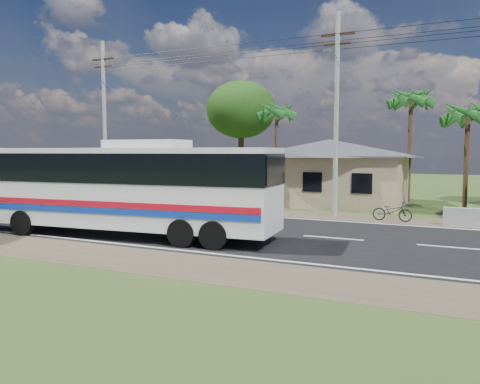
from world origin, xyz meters
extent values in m
plane|color=#2C4318|center=(0.00, 0.00, 0.00)|extent=(120.00, 120.00, 0.00)
cube|color=black|center=(0.00, 0.00, 0.01)|extent=(120.00, 10.00, 0.02)
cube|color=brown|center=(0.00, 6.50, 0.01)|extent=(120.00, 3.00, 0.01)
cube|color=brown|center=(0.00, -6.50, 0.01)|extent=(120.00, 3.00, 0.01)
cube|color=silver|center=(0.00, 4.70, 0.03)|extent=(120.00, 0.15, 0.01)
cube|color=silver|center=(0.00, -4.70, 0.03)|extent=(120.00, 0.15, 0.01)
cube|color=silver|center=(0.00, 0.00, 0.03)|extent=(120.00, 0.15, 0.01)
cube|color=tan|center=(1.00, 13.00, 1.60)|extent=(10.00, 8.00, 3.20)
cube|color=#4C4F54|center=(1.00, 13.00, 3.25)|extent=(10.60, 8.60, 0.10)
pyramid|color=#4C4F54|center=(1.00, 13.00, 4.40)|extent=(12.40, 10.00, 1.20)
cube|color=black|center=(-2.00, 8.98, 1.70)|extent=(1.20, 0.08, 1.20)
cube|color=black|center=(1.00, 8.98, 1.70)|extent=(1.20, 0.08, 1.20)
cube|color=black|center=(4.00, 8.98, 1.70)|extent=(1.20, 0.08, 1.20)
cylinder|color=#9E9E99|center=(-13.00, 6.50, 5.50)|extent=(0.26, 0.26, 11.00)
cube|color=#342513|center=(-13.00, 6.50, 9.80)|extent=(1.80, 0.12, 0.12)
cube|color=#342513|center=(-13.00, 6.50, 9.30)|extent=(1.40, 0.10, 0.10)
cylinder|color=#9E9E99|center=(3.00, 6.50, 5.50)|extent=(0.26, 0.26, 11.00)
cube|color=#342513|center=(3.00, 6.50, 9.80)|extent=(1.80, 0.12, 0.12)
cube|color=#342513|center=(3.00, 6.50, 9.30)|extent=(1.40, 0.10, 0.10)
cylinder|color=gray|center=(3.00, 5.50, 8.60)|extent=(0.08, 2.00, 0.08)
cube|color=gray|center=(3.00, 4.50, 8.60)|extent=(0.50, 0.18, 0.12)
cylinder|color=black|center=(-5.00, 6.50, 9.60)|extent=(16.00, 0.02, 0.02)
cylinder|color=#47301E|center=(9.50, 11.00, 3.00)|extent=(0.28, 0.28, 6.00)
cylinder|color=#47301E|center=(6.00, 15.50, 3.75)|extent=(0.28, 0.28, 7.50)
cylinder|color=#47301E|center=(-4.00, 16.00, 3.50)|extent=(0.28, 0.28, 7.00)
cylinder|color=#47301E|center=(-8.00, 18.00, 2.97)|extent=(0.50, 0.50, 5.95)
ellipsoid|color=#1B3C10|center=(-8.00, 18.00, 7.15)|extent=(6.00, 6.00, 4.92)
cube|color=silver|center=(-3.51, -3.23, 2.10)|extent=(13.12, 3.86, 3.23)
cube|color=black|center=(-3.51, -3.23, 2.91)|extent=(13.18, 3.93, 1.19)
cube|color=black|center=(-9.95, -3.83, 2.53)|extent=(0.36, 2.48, 1.94)
cube|color=#B70B1C|center=(-3.38, -4.60, 1.51)|extent=(12.66, 1.20, 0.24)
cube|color=#0E2F9C|center=(-3.38, -4.60, 1.24)|extent=(12.66, 1.20, 0.24)
cube|color=silver|center=(-2.44, -3.14, 3.88)|extent=(3.38, 2.01, 0.32)
cylinder|color=black|center=(-7.69, -4.86, 0.54)|extent=(1.11, 0.47, 1.08)
cylinder|color=black|center=(-7.91, -2.39, 0.54)|extent=(1.11, 0.47, 1.08)
cylinder|color=black|center=(-0.18, -4.17, 0.54)|extent=(1.11, 0.47, 1.08)
cylinder|color=black|center=(-0.40, -1.71, 0.54)|extent=(1.11, 0.47, 1.08)
cylinder|color=black|center=(1.11, -4.06, 0.54)|extent=(1.11, 0.47, 1.08)
cylinder|color=black|center=(0.88, -1.59, 0.54)|extent=(1.11, 0.47, 1.08)
imported|color=black|center=(6.10, 6.02, 0.52)|extent=(1.98, 0.74, 1.03)
camera|label=1|loc=(9.05, -18.87, 3.59)|focal=35.00mm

